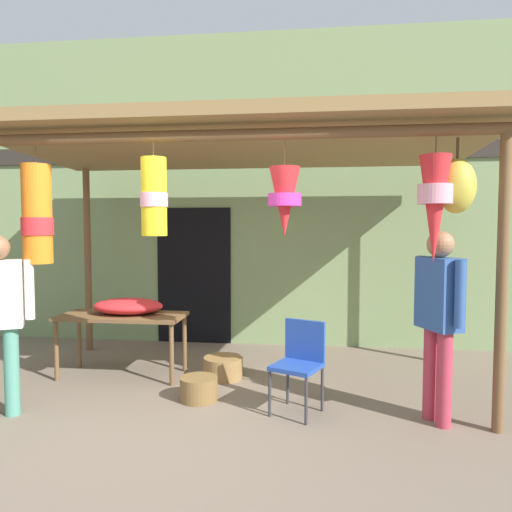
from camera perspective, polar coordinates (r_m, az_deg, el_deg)
name	(u,v)px	position (r m, az deg, el deg)	size (l,w,h in m)	color
ground_plane	(189,414)	(4.62, -8.08, -18.35)	(30.00, 30.00, 0.00)	#756656
shop_facade	(237,191)	(7.03, -2.33, 7.79)	(12.70, 0.29, 4.49)	#7A9360
market_stall_canopy	(243,155)	(5.10, -1.56, 12.10)	(5.14, 2.62, 2.75)	brown
display_table	(122,321)	(5.68, -15.87, -7.57)	(1.42, 0.62, 0.71)	brown
flower_heap_on_table	(129,306)	(5.67, -15.07, -5.86)	(0.81, 0.57, 0.18)	red
folding_chair	(300,358)	(4.50, 5.35, -12.15)	(0.53, 0.53, 0.84)	#2347A8
wicker_basket_by_table	(199,389)	(4.89, -6.92, -15.62)	(0.37, 0.37, 0.23)	brown
wicker_basket_spare	(223,367)	(5.53, -3.99, -13.28)	(0.45, 0.45, 0.24)	olive
customer_foreground	(439,310)	(4.41, 21.21, -6.13)	(0.36, 0.55, 1.68)	#B23347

